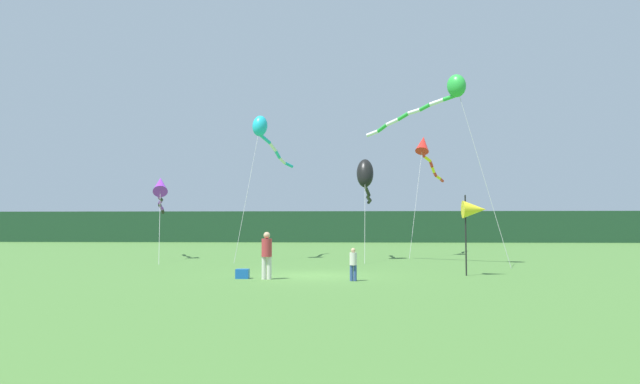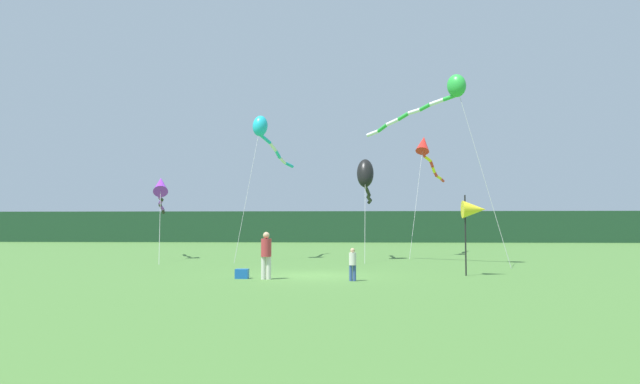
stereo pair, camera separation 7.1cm
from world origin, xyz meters
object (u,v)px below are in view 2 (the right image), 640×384
object	(u,v)px
kite_red	(425,150)
kite_purple	(161,188)
kite_green	(446,92)
person_adult	(266,253)
banner_flag_pole	(474,210)
kite_cyan	(264,132)
kite_black	(365,175)
cooler_box	(242,274)
person_child	(353,263)

from	to	relation	value
kite_red	kite_purple	xyz separation A→B (m)	(-16.38, -4.30, -2.78)
kite_red	kite_purple	bearing A→B (deg)	-165.29
kite_green	kite_purple	xyz separation A→B (m)	(-16.24, 4.54, -4.49)
person_adult	banner_flag_pole	size ratio (longest dim) A/B	0.54
kite_purple	kite_cyan	bearing A→B (deg)	-1.46
banner_flag_pole	kite_green	size ratio (longest dim) A/B	0.33
kite_black	kite_purple	size ratio (longest dim) A/B	0.78
kite_red	kite_cyan	distance (m)	11.11
kite_red	kite_green	distance (m)	9.00
cooler_box	kite_red	size ratio (longest dim) A/B	0.05
cooler_box	kite_green	bearing A→B (deg)	40.68
banner_flag_pole	kite_green	xyz separation A→B (m)	(0.05, 6.05, 6.15)
kite_green	banner_flag_pole	bearing A→B (deg)	-90.44
person_child	kite_red	size ratio (longest dim) A/B	0.12
kite_cyan	person_child	bearing A→B (deg)	-67.84
kite_green	kite_cyan	bearing A→B (deg)	156.40
person_adult	banner_flag_pole	world-z (taller)	banner_flag_pole
kite_black	kite_cyan	xyz separation A→B (m)	(-6.03, 0.26, 2.67)
kite_green	kite_cyan	world-z (taller)	kite_green
person_adult	kite_purple	xyz separation A→B (m)	(-8.28, 12.48, 3.27)
person_adult	kite_purple	bearing A→B (deg)	123.55
person_child	kite_green	bearing A→B (deg)	60.09
cooler_box	kite_black	bearing A→B (deg)	67.34
person_child	kite_green	xyz separation A→B (m)	(4.82, 8.38, 8.07)
kite_green	kite_purple	size ratio (longest dim) A/B	1.07
person_adult	person_child	xyz separation A→B (m)	(3.14, -0.44, -0.31)
banner_flag_pole	cooler_box	bearing A→B (deg)	-169.71
person_child	cooler_box	distance (m)	4.17
kite_red	kite_green	xyz separation A→B (m)	(-0.14, -8.84, 1.71)
person_child	kite_red	bearing A→B (deg)	73.93
banner_flag_pole	kite_green	bearing A→B (deg)	89.56
kite_black	banner_flag_pole	bearing A→B (deg)	-68.79
person_adult	banner_flag_pole	xyz separation A→B (m)	(7.92, 1.90, 1.60)
kite_cyan	kite_black	bearing A→B (deg)	-2.48
person_adult	kite_red	xyz separation A→B (m)	(8.10, 16.78, 6.04)
person_child	cooler_box	world-z (taller)	person_child
kite_black	kite_purple	bearing A→B (deg)	178.04
kite_black	kite_purple	world-z (taller)	kite_black
cooler_box	kite_red	world-z (taller)	kite_red
person_adult	kite_black	world-z (taller)	kite_black
banner_flag_pole	kite_purple	world-z (taller)	kite_purple
kite_red	kite_purple	world-z (taller)	kite_red
person_child	kite_black	size ratio (longest dim) A/B	0.16
cooler_box	banner_flag_pole	distance (m)	9.32
kite_red	kite_black	distance (m)	6.62
cooler_box	kite_purple	world-z (taller)	kite_purple
banner_flag_pole	kite_red	size ratio (longest dim) A/B	0.33
banner_flag_pole	kite_red	xyz separation A→B (m)	(0.18, 14.88, 4.44)
person_child	kite_red	distance (m)	19.01
kite_purple	kite_black	bearing A→B (deg)	-1.96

